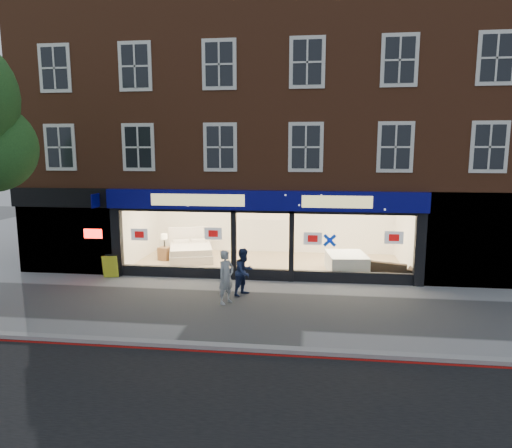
% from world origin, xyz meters
% --- Properties ---
extents(ground, '(120.00, 120.00, 0.00)m').
position_xyz_m(ground, '(0.00, 0.00, 0.00)').
color(ground, gray).
rests_on(ground, ground).
extents(kerb_line, '(60.00, 0.10, 0.01)m').
position_xyz_m(kerb_line, '(0.00, -3.10, 0.01)').
color(kerb_line, '#8C0A07').
rests_on(kerb_line, ground).
extents(kerb_stone, '(60.00, 0.25, 0.12)m').
position_xyz_m(kerb_stone, '(0.00, -2.90, 0.06)').
color(kerb_stone, gray).
rests_on(kerb_stone, ground).
extents(showroom_floor, '(11.00, 4.50, 0.10)m').
position_xyz_m(showroom_floor, '(0.00, 5.25, 0.05)').
color(showroom_floor, tan).
rests_on(showroom_floor, ground).
extents(building, '(19.00, 8.26, 10.30)m').
position_xyz_m(building, '(-0.02, 6.93, 6.67)').
color(building, brown).
rests_on(building, ground).
extents(display_bed, '(2.35, 2.61, 1.24)m').
position_xyz_m(display_bed, '(-3.33, 5.46, 0.45)').
color(display_bed, white).
rests_on(display_bed, showroom_floor).
extents(bedside_table, '(0.57, 0.57, 0.55)m').
position_xyz_m(bedside_table, '(-4.40, 5.23, 0.38)').
color(bedside_table, brown).
rests_on(bedside_table, showroom_floor).
extents(mattress_stack, '(1.61, 1.93, 0.70)m').
position_xyz_m(mattress_stack, '(3.10, 4.22, 0.45)').
color(mattress_stack, white).
rests_on(mattress_stack, showroom_floor).
extents(sofa, '(2.02, 1.34, 0.55)m').
position_xyz_m(sofa, '(4.60, 3.90, 0.37)').
color(sofa, black).
rests_on(sofa, showroom_floor).
extents(a_board, '(0.62, 0.46, 0.86)m').
position_xyz_m(a_board, '(-5.62, 2.70, 0.43)').
color(a_board, gold).
rests_on(a_board, ground).
extents(pedestrian_grey, '(0.67, 0.73, 1.68)m').
position_xyz_m(pedestrian_grey, '(-0.84, 0.38, 0.84)').
color(pedestrian_grey, '#9DA1A4').
rests_on(pedestrian_grey, ground).
extents(pedestrian_blue, '(0.90, 0.95, 1.56)m').
position_xyz_m(pedestrian_blue, '(-0.41, 1.26, 0.78)').
color(pedestrian_blue, '#1B264C').
rests_on(pedestrian_blue, ground).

